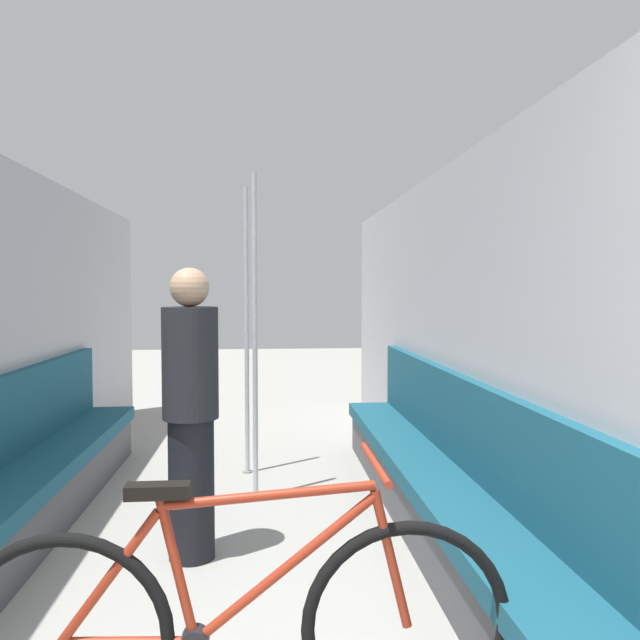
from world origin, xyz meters
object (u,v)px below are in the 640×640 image
Objects in this scene: bicycle at (238,626)px; grab_pole_near at (255,341)px; grab_pole_far at (247,335)px; passenger_standing at (191,410)px; bench_seat_row_right at (451,499)px.

bicycle is 2.47m from grab_pole_near.
grab_pole_far reaches higher than bicycle.
bicycle is at bearing 5.94° from passenger_standing.
bench_seat_row_right is 2.58× the size of bicycle.
grab_pole_near is at bearing -83.19° from grab_pole_far.
grab_pole_far is (-1.16, 1.65, 0.80)m from bench_seat_row_right.
passenger_standing is at bearing 107.48° from bicycle.
bicycle is 0.80× the size of grab_pole_far.
grab_pole_near is at bearing 136.46° from bench_seat_row_right.
grab_pole_near reaches higher than bench_seat_row_right.
grab_pole_near is (-1.08, 1.03, 0.80)m from bench_seat_row_right.
passenger_standing is (-1.41, 0.07, 0.51)m from bench_seat_row_right.
passenger_standing is at bearing 176.98° from bench_seat_row_right.
bicycle is 1.50m from passenger_standing.
bench_seat_row_right is 1.69m from grab_pole_near.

